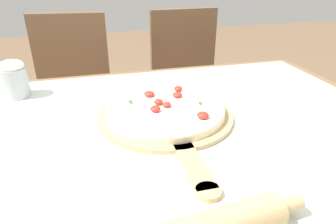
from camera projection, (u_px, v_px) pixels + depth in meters
The scene contains 7 objects.
dining_table at pixel (183, 159), 0.84m from camera, with size 1.28×1.00×0.73m.
towel_cloth at pixel (183, 127), 0.79m from camera, with size 1.20×0.92×0.00m.
pizza_peel at pixel (167, 118), 0.82m from camera, with size 0.38×0.54×0.01m.
pizza at pixel (165, 109), 0.83m from camera, with size 0.33×0.33×0.04m.
chair_left at pixel (73, 91), 1.56m from camera, with size 0.44×0.44×0.91m.
chair_right at pixel (188, 80), 1.71m from camera, with size 0.41×0.41×0.91m.
flour_cup at pixel (14, 78), 0.95m from camera, with size 0.08×0.08×0.12m.
Camera 1 is at (-0.21, -0.66, 1.12)m, focal length 32.00 mm.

